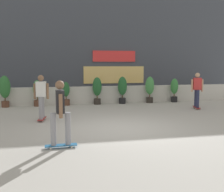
% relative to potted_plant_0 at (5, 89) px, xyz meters
% --- Properties ---
extents(ground_plane, '(48.00, 48.00, 0.00)m').
position_rel_potted_plant_0_xyz_m(ground_plane, '(4.45, -5.55, -0.90)').
color(ground_plane, '#B2AFA8').
extents(planter_wall, '(18.00, 0.40, 0.90)m').
position_rel_potted_plant_0_xyz_m(planter_wall, '(4.45, 0.45, -0.45)').
color(planter_wall, beige).
rests_on(planter_wall, ground).
extents(building_backdrop, '(20.00, 2.08, 6.50)m').
position_rel_potted_plant_0_xyz_m(building_backdrop, '(4.45, 4.45, 2.34)').
color(building_backdrop, '#424751').
rests_on(building_backdrop, ground).
extents(potted_plant_0, '(0.54, 0.54, 1.54)m').
position_rel_potted_plant_0_xyz_m(potted_plant_0, '(0.00, 0.00, 0.00)').
color(potted_plant_0, brown).
rests_on(potted_plant_0, ground).
extents(potted_plant_1, '(0.41, 0.41, 1.30)m').
position_rel_potted_plant_0_xyz_m(potted_plant_1, '(1.52, 0.00, -0.18)').
color(potted_plant_1, brown).
rests_on(potted_plant_1, ground).
extents(potted_plant_2, '(0.36, 0.36, 1.20)m').
position_rel_potted_plant_0_xyz_m(potted_plant_2, '(2.94, 0.00, -0.27)').
color(potted_plant_2, brown).
rests_on(potted_plant_2, ground).
extents(potted_plant_3, '(0.47, 0.47, 1.42)m').
position_rel_potted_plant_0_xyz_m(potted_plant_3, '(4.54, -0.00, -0.09)').
color(potted_plant_3, '#2D2823').
rests_on(potted_plant_3, ground).
extents(potted_plant_4, '(0.48, 0.48, 1.44)m').
position_rel_potted_plant_0_xyz_m(potted_plant_4, '(5.90, 0.00, -0.08)').
color(potted_plant_4, black).
rests_on(potted_plant_4, ground).
extents(potted_plant_5, '(0.48, 0.48, 1.42)m').
position_rel_potted_plant_0_xyz_m(potted_plant_5, '(7.43, 0.00, -0.09)').
color(potted_plant_5, '#2D2823').
rests_on(potted_plant_5, ground).
extents(potted_plant_6, '(0.42, 0.42, 1.30)m').
position_rel_potted_plant_0_xyz_m(potted_plant_6, '(8.87, -0.00, -0.18)').
color(potted_plant_6, black).
rests_on(potted_plant_6, ground).
extents(skater_by_wall_left, '(0.54, 0.82, 1.70)m').
position_rel_potted_plant_0_xyz_m(skater_by_wall_left, '(8.91, -2.37, 0.04)').
color(skater_by_wall_left, maroon).
rests_on(skater_by_wall_left, ground).
extents(skater_far_right, '(0.81, 0.56, 1.70)m').
position_rel_potted_plant_0_xyz_m(skater_far_right, '(2.44, -7.26, 0.04)').
color(skater_far_right, '#266699').
rests_on(skater_far_right, ground).
extents(skater_far_left, '(0.55, 0.82, 1.70)m').
position_rel_potted_plant_0_xyz_m(skater_far_left, '(1.85, -3.65, 0.04)').
color(skater_far_left, maroon).
rests_on(skater_far_left, ground).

